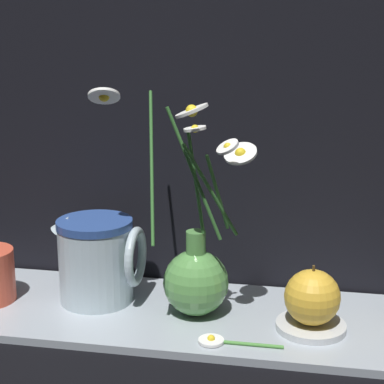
% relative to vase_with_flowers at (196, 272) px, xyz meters
% --- Properties ---
extents(ground_plane, '(6.00, 6.00, 0.00)m').
position_rel_vase_with_flowers_xyz_m(ground_plane, '(-0.01, -0.00, -0.08)').
color(ground_plane, black).
extents(shelf, '(0.85, 0.25, 0.01)m').
position_rel_vase_with_flowers_xyz_m(shelf, '(-0.01, -0.00, -0.07)').
color(shelf, '#9EA8B2').
rests_on(shelf, ground_plane).
extents(vase_with_flowers, '(0.25, 0.15, 0.34)m').
position_rel_vase_with_flowers_xyz_m(vase_with_flowers, '(0.00, 0.00, 0.00)').
color(vase_with_flowers, '#59994C').
rests_on(vase_with_flowers, shelf).
extents(ceramic_pitcher, '(0.14, 0.12, 0.14)m').
position_rel_vase_with_flowers_xyz_m(ceramic_pitcher, '(-0.16, 0.02, 0.01)').
color(ceramic_pitcher, silver).
rests_on(ceramic_pitcher, shelf).
extents(saucer_plate, '(0.10, 0.10, 0.01)m').
position_rel_vase_with_flowers_xyz_m(saucer_plate, '(0.17, -0.02, -0.06)').
color(saucer_plate, silver).
rests_on(saucer_plate, shelf).
extents(orange_fruit, '(0.08, 0.08, 0.09)m').
position_rel_vase_with_flowers_xyz_m(orange_fruit, '(0.17, -0.02, -0.02)').
color(orange_fruit, gold).
rests_on(orange_fruit, saucer_plate).
extents(loose_daisy, '(0.12, 0.04, 0.01)m').
position_rel_vase_with_flowers_xyz_m(loose_daisy, '(0.05, -0.09, -0.06)').
color(loose_daisy, '#4C8E3D').
rests_on(loose_daisy, shelf).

